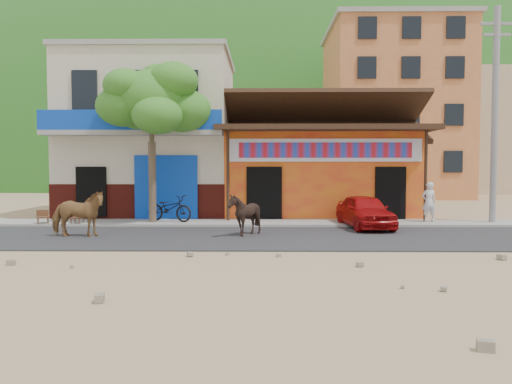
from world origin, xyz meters
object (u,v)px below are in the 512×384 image
at_px(red_car, 365,211).
at_px(cafe_chair_left, 77,212).
at_px(pedestrian, 429,202).
at_px(scooter, 170,208).
at_px(cow_tan, 78,214).
at_px(cow_dark, 245,215).
at_px(cafe_chair_right, 43,211).
at_px(utility_pole, 495,115).
at_px(tree, 152,142).

xyz_separation_m(red_car, cafe_chair_left, (-10.43, 0.50, -0.08)).
bearing_deg(pedestrian, scooter, -5.88).
bearing_deg(cow_tan, scooter, -34.55).
xyz_separation_m(cow_dark, red_car, (4.18, 2.06, -0.07)).
height_order(pedestrian, cafe_chair_right, pedestrian).
height_order(utility_pole, cafe_chair_left, utility_pole).
xyz_separation_m(cow_dark, cafe_chair_left, (-6.24, 2.56, -0.16)).
bearing_deg(cafe_chair_left, scooter, 16.75).
distance_m(cow_dark, cafe_chair_right, 7.93).
distance_m(tree, cow_tan, 4.42).
bearing_deg(cafe_chair_left, utility_pole, 7.21).
xyz_separation_m(scooter, pedestrian, (9.81, 0.01, 0.25)).
height_order(cow_dark, red_car, cow_dark).
relative_size(tree, utility_pole, 0.75).
bearing_deg(tree, pedestrian, 1.15).
relative_size(tree, pedestrian, 4.00).
distance_m(tree, scooter, 2.58).
relative_size(cow_dark, red_car, 0.38).
relative_size(utility_pole, cow_tan, 4.74).
bearing_deg(cafe_chair_right, cow_dark, -45.57).
relative_size(scooter, pedestrian, 1.28).
height_order(tree, cow_dark, tree).
xyz_separation_m(utility_pole, scooter, (-12.20, 0.00, -3.50)).
height_order(tree, pedestrian, tree).
xyz_separation_m(scooter, cafe_chair_left, (-3.27, -0.70, -0.08)).
height_order(cafe_chair_left, cafe_chair_right, cafe_chair_right).
relative_size(cow_dark, cafe_chair_left, 1.56).
relative_size(cow_tan, red_car, 0.49).
bearing_deg(cow_dark, red_car, 104.27).
bearing_deg(cafe_chair_right, utility_pole, -24.33).
bearing_deg(cafe_chair_right, pedestrian, -23.90).
height_order(cow_dark, cafe_chair_right, cow_dark).
xyz_separation_m(utility_pole, cafe_chair_left, (-15.47, -0.70, -3.57)).
bearing_deg(cafe_chair_right, cafe_chair_left, -26.72).
relative_size(pedestrian, cafe_chair_left, 1.76).
height_order(tree, cafe_chair_right, tree).
distance_m(tree, cow_dark, 5.29).
relative_size(cow_tan, cow_dark, 1.27).
bearing_deg(tree, cow_tan, -114.96).
relative_size(scooter, cafe_chair_right, 2.11).
height_order(red_car, cafe_chair_left, red_car).
bearing_deg(cow_dark, cafe_chair_left, -124.29).
bearing_deg(cow_dark, utility_pole, 97.49).
bearing_deg(scooter, cafe_chair_right, 122.14).
bearing_deg(pedestrian, cafe_chair_left, -2.81).
relative_size(tree, cafe_chair_left, 7.05).
relative_size(cafe_chair_left, cafe_chair_right, 0.94).
bearing_deg(cow_tan, cafe_chair_right, 36.06).
bearing_deg(tree, scooter, 18.69).
height_order(cow_dark, pedestrian, pedestrian).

